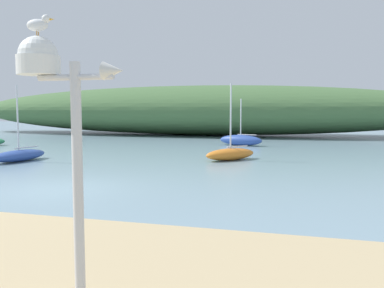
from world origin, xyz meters
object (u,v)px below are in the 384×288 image
(seagull_on_radar, at_px, (39,24))
(mast_structure, at_px, (51,87))
(sailboat_outer_mooring, at_px, (19,155))
(sailboat_mid_channel, at_px, (241,140))
(sailboat_centre_water, at_px, (230,154))

(seagull_on_radar, bearing_deg, mast_structure, -1.21)
(seagull_on_radar, height_order, sailboat_outer_mooring, sailboat_outer_mooring)
(sailboat_outer_mooring, bearing_deg, sailboat_mid_channel, 50.93)
(mast_structure, distance_m, sailboat_mid_channel, 23.85)
(sailboat_mid_channel, xyz_separation_m, sailboat_centre_water, (0.68, -8.14, -0.07))
(mast_structure, xyz_separation_m, sailboat_centre_water, (-0.57, 15.55, -2.45))
(seagull_on_radar, xyz_separation_m, sailboat_mid_channel, (-1.11, 23.69, -3.10))
(mast_structure, relative_size, sailboat_outer_mooring, 0.86)
(seagull_on_radar, bearing_deg, sailboat_outer_mooring, 129.46)
(mast_structure, height_order, sailboat_mid_channel, mast_structure)
(sailboat_mid_channel, height_order, sailboat_centre_water, sailboat_centre_water)
(sailboat_mid_channel, bearing_deg, sailboat_outer_mooring, -129.07)
(sailboat_mid_channel, bearing_deg, sailboat_centre_water, -85.22)
(mast_structure, relative_size, seagull_on_radar, 9.35)
(seagull_on_radar, xyz_separation_m, sailboat_centre_water, (-0.43, 15.55, -3.16))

